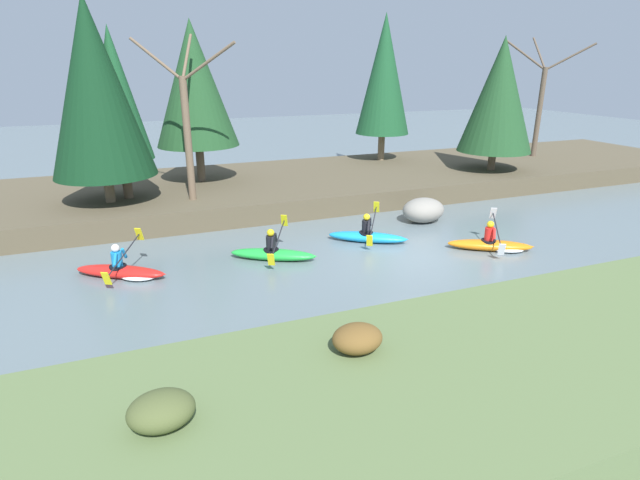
# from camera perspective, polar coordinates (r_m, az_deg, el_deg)

# --- Properties ---
(ground_plane) EXTENTS (90.00, 90.00, 0.00)m
(ground_plane) POSITION_cam_1_polar(r_m,az_deg,el_deg) (16.05, 10.44, -2.06)
(ground_plane) COLOR slate
(riverbank_near) EXTENTS (44.00, 5.16, 0.81)m
(riverbank_near) POSITION_cam_1_polar(r_m,az_deg,el_deg) (11.47, 27.91, -11.10)
(riverbank_near) COLOR #5B7042
(riverbank_near) RESTS_ON ground
(riverbank_far) EXTENTS (44.00, 8.57, 0.83)m
(riverbank_far) POSITION_cam_1_polar(r_m,az_deg,el_deg) (23.91, -1.11, 6.45)
(riverbank_far) COLOR brown
(riverbank_far) RESTS_ON ground
(conifer_tree_far_left) EXTENTS (3.68, 3.68, 7.29)m
(conifer_tree_far_left) POSITION_cam_1_polar(r_m,az_deg,el_deg) (20.12, -24.34, 15.51)
(conifer_tree_far_left) COLOR #7A664C
(conifer_tree_far_left) RESTS_ON riverbank_far
(conifer_tree_left) EXTENTS (2.30, 2.30, 6.32)m
(conifer_tree_left) POSITION_cam_1_polar(r_m,az_deg,el_deg) (20.52, -22.34, 15.10)
(conifer_tree_left) COLOR brown
(conifer_tree_left) RESTS_ON riverbank_far
(conifer_tree_mid_left) EXTENTS (3.52, 3.52, 6.75)m
(conifer_tree_mid_left) POSITION_cam_1_polar(r_m,az_deg,el_deg) (22.67, -14.19, 16.87)
(conifer_tree_mid_left) COLOR brown
(conifer_tree_mid_left) RESTS_ON riverbank_far
(conifer_tree_centre) EXTENTS (2.84, 2.84, 7.45)m
(conifer_tree_centre) POSITION_cam_1_polar(r_m,az_deg,el_deg) (27.52, 7.34, 18.19)
(conifer_tree_centre) COLOR #7A664C
(conifer_tree_centre) RESTS_ON riverbank_far
(conifer_tree_mid_right) EXTENTS (3.52, 3.52, 6.23)m
(conifer_tree_mid_right) POSITION_cam_1_polar(r_m,az_deg,el_deg) (26.04, 19.80, 15.31)
(conifer_tree_mid_right) COLOR brown
(conifer_tree_mid_right) RESTS_ON riverbank_far
(bare_tree_upstream) EXTENTS (3.36, 3.32, 6.07)m
(bare_tree_upstream) POSITION_cam_1_polar(r_m,az_deg,el_deg) (19.66, -14.96, 12.68)
(bare_tree_upstream) COLOR brown
(bare_tree_upstream) RESTS_ON riverbank_far
(bare_tree_mid_upstream) EXTENTS (3.53, 3.49, 6.41)m
(bare_tree_mid_upstream) POSITION_cam_1_polar(r_m,az_deg,el_deg) (31.16, 23.86, 14.30)
(bare_tree_mid_upstream) COLOR brown
(bare_tree_mid_upstream) RESTS_ON riverbank_far
(shrub_clump_nearest) EXTENTS (0.98, 0.81, 0.53)m
(shrub_clump_nearest) POSITION_cam_1_polar(r_m,az_deg,el_deg) (7.95, -17.69, -18.07)
(shrub_clump_nearest) COLOR #4C562D
(shrub_clump_nearest) RESTS_ON riverbank_near
(shrub_clump_second) EXTENTS (0.95, 0.79, 0.52)m
(shrub_clump_second) POSITION_cam_1_polar(r_m,az_deg,el_deg) (9.31, 4.29, -11.15)
(shrub_clump_second) COLOR brown
(shrub_clump_second) RESTS_ON riverbank_near
(kayaker_lead) EXTENTS (2.64, 1.96, 1.20)m
(kayaker_lead) POSITION_cam_1_polar(r_m,az_deg,el_deg) (17.35, 19.20, -0.50)
(kayaker_lead) COLOR orange
(kayaker_lead) RESTS_ON ground
(kayaker_middle) EXTENTS (2.58, 2.01, 1.20)m
(kayaker_middle) POSITION_cam_1_polar(r_m,az_deg,el_deg) (17.24, 5.52, 0.49)
(kayaker_middle) COLOR #1993D6
(kayaker_middle) RESTS_ON ground
(kayaker_trailing) EXTENTS (2.64, 1.96, 1.20)m
(kayaker_trailing) POSITION_cam_1_polar(r_m,az_deg,el_deg) (15.67, -5.33, -1.49)
(kayaker_trailing) COLOR green
(kayaker_trailing) RESTS_ON ground
(kayaker_far_back) EXTENTS (2.63, 1.98, 1.20)m
(kayaker_far_back) POSITION_cam_1_polar(r_m,az_deg,el_deg) (15.39, -21.50, -3.31)
(kayaker_far_back) COLOR red
(kayaker_far_back) RESTS_ON ground
(boulder_midstream) EXTENTS (1.67, 1.31, 0.95)m
(boulder_midstream) POSITION_cam_1_polar(r_m,az_deg,el_deg) (19.70, 11.72, 3.36)
(boulder_midstream) COLOR gray
(boulder_midstream) RESTS_ON ground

